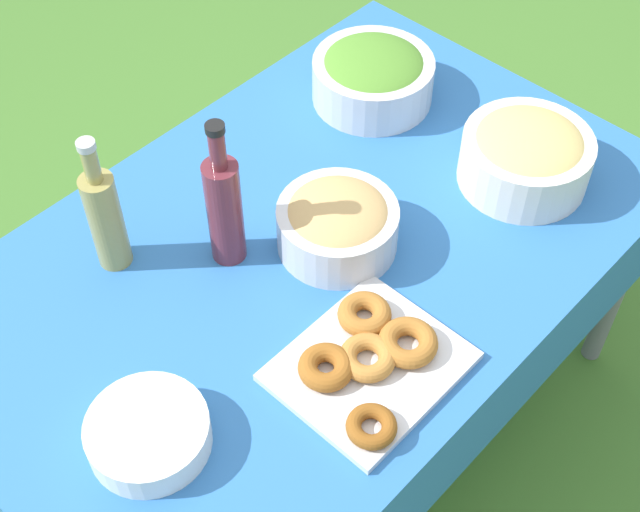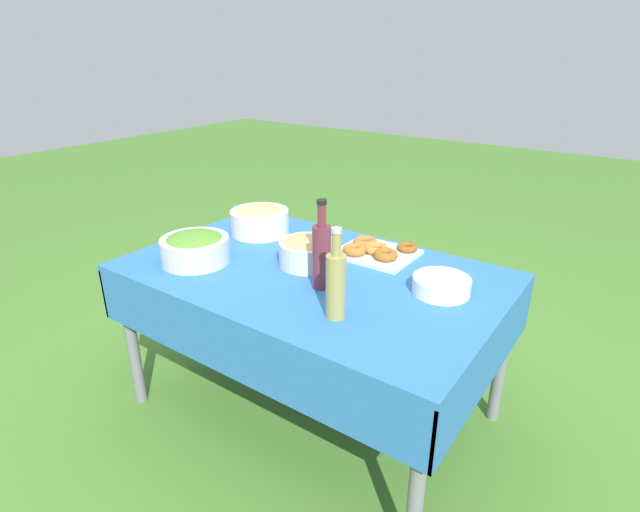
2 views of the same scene
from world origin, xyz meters
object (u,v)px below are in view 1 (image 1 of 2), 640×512
at_px(salad_bowl, 373,75).
at_px(pasta_bowl, 526,155).
at_px(donut_platter, 369,360).
at_px(bread_bowl, 337,223).
at_px(plate_stack, 148,434).
at_px(wine_bottle, 224,207).
at_px(olive_oil_bottle, 105,217).

relative_size(salad_bowl, pasta_bowl, 1.02).
distance_m(salad_bowl, pasta_bowl, 0.41).
bearing_deg(donut_platter, salad_bowl, 40.53).
height_order(donut_platter, bread_bowl, bread_bowl).
height_order(salad_bowl, bread_bowl, salad_bowl).
bearing_deg(plate_stack, donut_platter, -24.60).
bearing_deg(wine_bottle, plate_stack, -150.86).
relative_size(olive_oil_bottle, bread_bowl, 1.29).
relative_size(salad_bowl, plate_stack, 1.34).
height_order(wine_bottle, bread_bowl, wine_bottle).
xyz_separation_m(pasta_bowl, olive_oil_bottle, (-0.74, 0.46, 0.05)).
height_order(salad_bowl, wine_bottle, wine_bottle).
xyz_separation_m(plate_stack, wine_bottle, (0.38, 0.21, 0.10)).
height_order(salad_bowl, olive_oil_bottle, olive_oil_bottle).
bearing_deg(plate_stack, bread_bowl, 7.50).
xyz_separation_m(salad_bowl, pasta_bowl, (0.01, -0.41, 0.00)).
bearing_deg(salad_bowl, olive_oil_bottle, 176.47).
bearing_deg(bread_bowl, olive_oil_bottle, 138.23).
bearing_deg(wine_bottle, olive_oil_bottle, 136.94).
distance_m(donut_platter, plate_stack, 0.41).
relative_size(pasta_bowl, wine_bottle, 0.82).
xyz_separation_m(pasta_bowl, plate_stack, (-0.96, 0.09, -0.04)).
height_order(plate_stack, bread_bowl, bread_bowl).
bearing_deg(plate_stack, olive_oil_bottle, 59.41).
xyz_separation_m(plate_stack, olive_oil_bottle, (0.22, 0.37, 0.09)).
distance_m(plate_stack, wine_bottle, 0.45).
distance_m(olive_oil_bottle, wine_bottle, 0.23).
bearing_deg(pasta_bowl, salad_bowl, 91.91).
distance_m(salad_bowl, bread_bowl, 0.47).
xyz_separation_m(wine_bottle, bread_bowl, (0.17, -0.14, -0.07)).
relative_size(plate_stack, wine_bottle, 0.62).
distance_m(plate_stack, olive_oil_bottle, 0.44).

